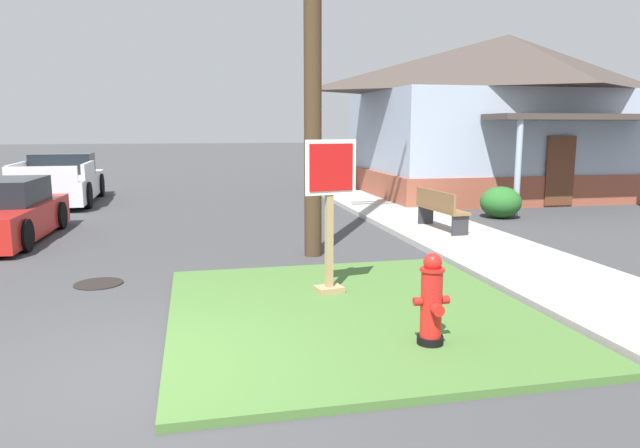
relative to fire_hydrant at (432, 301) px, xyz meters
The scene contains 10 objects.
ground_plane 3.09m from the fire_hydrant, behind, with size 160.00×160.00×0.00m, color #3D3D3F.
grass_corner_patch 1.46m from the fire_hydrant, 110.85° to the left, with size 4.41×4.76×0.08m, color #477033.
sidewalk_strip 6.34m from the fire_hydrant, 62.50° to the left, with size 2.20×17.31×0.12m, color #B2AFA8.
fire_hydrant is the anchor object (origin of this frame).
stop_sign 2.21m from the fire_hydrant, 105.95° to the left, with size 0.71×0.34×2.06m.
manhole_cover 5.16m from the fire_hydrant, 137.38° to the left, with size 0.70×0.70×0.02m, color black.
pickup_truck_white 15.04m from the fire_hydrant, 114.97° to the left, with size 2.26×5.07×1.48m.
street_bench 6.70m from the fire_hydrant, 65.27° to the left, with size 0.53×1.70×0.85m.
corner_house 15.14m from the fire_hydrant, 57.63° to the left, with size 9.82×7.97×5.33m.
shrub_near_porch 9.56m from the fire_hydrant, 56.21° to the left, with size 1.03×1.03×0.81m, color #276226.
Camera 1 is at (0.70, -5.30, 2.30)m, focal length 32.29 mm.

